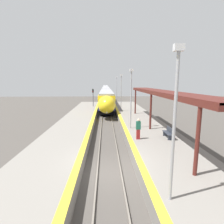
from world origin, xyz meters
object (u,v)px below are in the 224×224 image
Objects in this scene: lamppost_mid at (131,95)px; lamppost_farthest at (117,88)px; train at (106,91)px; railway_signal at (93,97)px; platform_bench at (169,132)px; person_waiting at (138,129)px; lamppost_near at (175,117)px; lamppost_far at (121,90)px.

lamppost_mid and lamppost_farthest have the same top height.
railway_signal is at bearing -94.14° from train.
train is 55.91m from platform_bench.
train is 52.49m from lamppost_mid.
lamppost_mid is at bearing 92.03° from person_waiting.
train reaches higher than person_waiting.
person_waiting is at bearing 89.05° from lamppost_near.
lamppost_far is at bearing 90.00° from lamppost_mid.
person_waiting is 0.29× the size of lamppost_far.
lamppost_far is (4.91, -5.89, 1.62)m from railway_signal.
lamppost_farthest is (-2.73, 25.20, 2.87)m from platform_bench.
train is at bearing 95.19° from platform_bench.
lamppost_near is at bearing -90.00° from lamppost_far.
lamppost_near and lamppost_mid have the same top height.
lamppost_near is (2.33, -63.36, 2.08)m from train.
lamppost_far is (-2.73, 14.24, 2.87)m from platform_bench.
platform_bench is 25.51m from lamppost_farthest.
lamppost_near is 10.96m from lamppost_mid.
person_waiting is 0.29× the size of lamppost_mid.
railway_signal is (-5.03, 20.35, 0.83)m from person_waiting.
lamppost_near reaches higher than platform_bench.
train is at bearing 92.11° from lamppost_near.
lamppost_near reaches higher than railway_signal.
lamppost_mid reaches higher than platform_bench.
railway_signal is at bearing 100.01° from lamppost_near.
lamppost_near is (4.91, -27.81, 1.62)m from railway_signal.
lamppost_far is (0.00, 10.96, 0.00)m from lamppost_mid.
lamppost_mid is 1.00× the size of lamppost_far.
train is 55.95m from person_waiting.
lamppost_near is (-0.12, -7.46, 2.45)m from person_waiting.
train is at bearing 93.22° from lamppost_far.
platform_bench is 5.14m from lamppost_mid.
platform_bench is 0.26× the size of lamppost_far.
railway_signal is at bearing -134.09° from lamppost_farthest.
lamppost_farthest is at bearing 90.00° from lamppost_far.
lamppost_mid is (4.91, -16.85, 1.62)m from railway_signal.
lamppost_near reaches higher than person_waiting.
lamppost_mid is 1.00× the size of lamppost_farthest.
railway_signal reaches higher than platform_bench.
lamppost_near is at bearing -90.00° from lamppost_farthest.
lamppost_near is 21.92m from lamppost_far.
lamppost_near is at bearing -90.95° from person_waiting.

